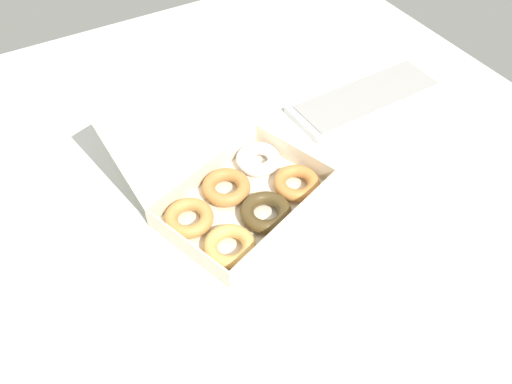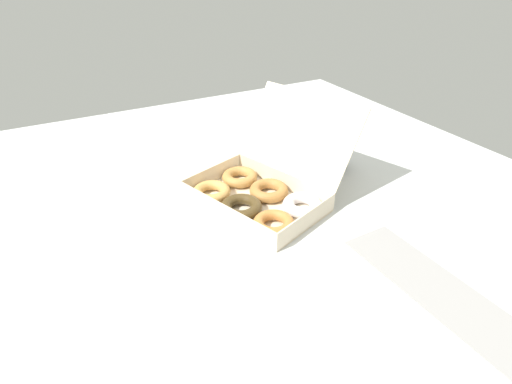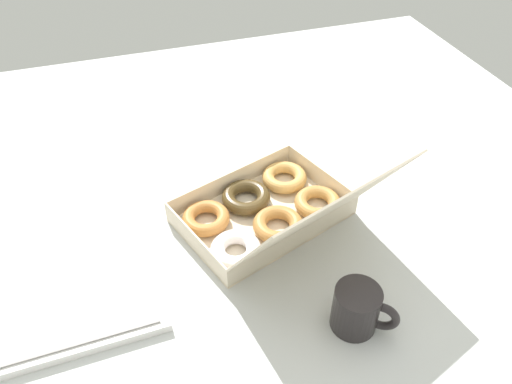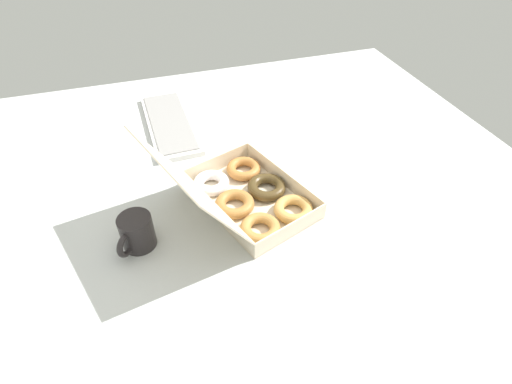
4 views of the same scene
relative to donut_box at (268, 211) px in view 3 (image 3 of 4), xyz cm
name	(u,v)px [view 3 (image 3 of 4)]	position (x,y,z in cm)	size (l,w,h in cm)	color
ground_plane	(271,215)	(-1.76, -2.86, -4.38)	(180.00, 180.00, 2.00)	silver
donut_box	(268,211)	(0.00, 0.00, 0.00)	(45.68, 46.68, 25.66)	beige
keyboard	(43,328)	(47.51, 14.07, -2.32)	(44.10, 16.51, 2.20)	white
coffee_mug	(358,309)	(-6.49, 29.95, 1.30)	(10.73, 9.68, 9.14)	#272324
paper_napkin	(161,169)	(19.38, -26.21, -3.31)	(11.85, 10.07, 0.15)	white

